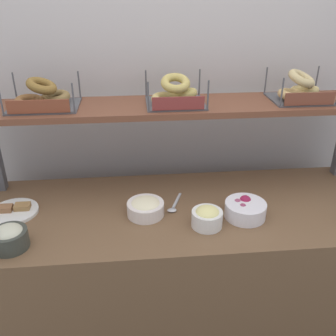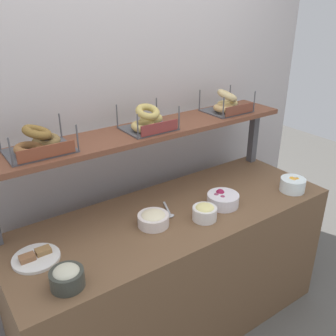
% 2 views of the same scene
% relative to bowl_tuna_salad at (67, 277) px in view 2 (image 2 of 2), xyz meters
% --- Properties ---
extents(ground_plane, '(8.00, 8.00, 0.00)m').
position_rel_bowl_tuna_salad_xyz_m(ground_plane, '(0.73, 0.22, -0.90)').
color(ground_plane, '#595651').
extents(back_wall, '(3.13, 0.06, 2.40)m').
position_rel_bowl_tuna_salad_xyz_m(back_wall, '(0.73, 0.77, 0.30)').
color(back_wall, '#B8B1B0').
rests_on(back_wall, ground_plane).
extents(deli_counter, '(1.93, 0.70, 0.85)m').
position_rel_bowl_tuna_salad_xyz_m(deli_counter, '(0.73, 0.22, -0.47)').
color(deli_counter, brown).
rests_on(deli_counter, ground_plane).
extents(shelf_riser_right, '(0.05, 0.05, 0.40)m').
position_rel_bowl_tuna_salad_xyz_m(shelf_riser_right, '(1.63, 0.49, 0.15)').
color(shelf_riser_right, '#4C4C51').
rests_on(shelf_riser_right, deli_counter).
extents(upper_shelf, '(1.89, 0.32, 0.03)m').
position_rel_bowl_tuna_salad_xyz_m(upper_shelf, '(0.73, 0.49, 0.37)').
color(upper_shelf, brown).
rests_on(upper_shelf, shelf_riser_left).
extents(bowl_tuna_salad, '(0.15, 0.15, 0.10)m').
position_rel_bowl_tuna_salad_xyz_m(bowl_tuna_salad, '(0.00, 0.00, 0.00)').
color(bowl_tuna_salad, '#373B33').
rests_on(bowl_tuna_salad, deli_counter).
extents(bowl_egg_salad, '(0.14, 0.14, 0.09)m').
position_rel_bowl_tuna_salad_xyz_m(bowl_egg_salad, '(0.82, 0.07, -0.00)').
color(bowl_egg_salad, white).
rests_on(bowl_egg_salad, deli_counter).
extents(bowl_beet_salad, '(0.19, 0.19, 0.09)m').
position_rel_bowl_tuna_salad_xyz_m(bowl_beet_salad, '(1.00, 0.13, -0.01)').
color(bowl_beet_salad, white).
rests_on(bowl_beet_salad, deli_counter).
extents(bowl_fruit_salad, '(0.16, 0.16, 0.09)m').
position_rel_bowl_tuna_salad_xyz_m(bowl_fruit_salad, '(1.49, 0.01, -0.00)').
color(bowl_fruit_salad, white).
rests_on(bowl_fruit_salad, deli_counter).
extents(bowl_potato_salad, '(0.17, 0.17, 0.08)m').
position_rel_bowl_tuna_salad_xyz_m(bowl_potato_salad, '(0.55, 0.18, -0.01)').
color(bowl_potato_salad, silver).
rests_on(bowl_potato_salad, deli_counter).
extents(serving_plate_white, '(0.22, 0.22, 0.04)m').
position_rel_bowl_tuna_salad_xyz_m(serving_plate_white, '(-0.06, 0.26, -0.04)').
color(serving_plate_white, white).
rests_on(serving_plate_white, deli_counter).
extents(serving_spoon_near_plate, '(0.09, 0.17, 0.01)m').
position_rel_bowl_tuna_salad_xyz_m(serving_spoon_near_plate, '(0.69, 0.23, -0.04)').
color(serving_spoon_near_plate, '#B7B7BC').
rests_on(serving_spoon_near_plate, deli_counter).
extents(bagel_basket_cinnamon_raisin, '(0.32, 0.26, 0.14)m').
position_rel_bowl_tuna_salad_xyz_m(bagel_basket_cinnamon_raisin, '(0.10, 0.50, 0.43)').
color(bagel_basket_cinnamon_raisin, '#4C4C51').
rests_on(bagel_basket_cinnamon_raisin, upper_shelf).
extents(bagel_basket_sesame, '(0.29, 0.27, 0.15)m').
position_rel_bowl_tuna_salad_xyz_m(bagel_basket_sesame, '(0.72, 0.48, 0.43)').
color(bagel_basket_sesame, '#4C4C51').
rests_on(bagel_basket_sesame, upper_shelf).
extents(bagel_basket_plain, '(0.28, 0.24, 0.15)m').
position_rel_bowl_tuna_salad_xyz_m(bagel_basket_plain, '(1.34, 0.49, 0.43)').
color(bagel_basket_plain, '#4C4C51').
rests_on(bagel_basket_plain, upper_shelf).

